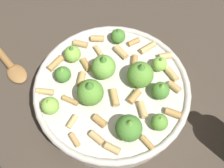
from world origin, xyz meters
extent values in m
plane|color=#42382D|center=(0.00, 0.00, 0.00)|extent=(2.40, 2.40, 0.00)
cylinder|color=beige|center=(0.00, 0.00, 0.03)|extent=(0.27, 0.27, 0.05)
torus|color=beige|center=(0.00, 0.00, 0.05)|extent=(0.28, 0.28, 0.01)
sphere|color=#4C8933|center=(0.08, 0.03, 0.07)|extent=(0.03, 0.03, 0.03)
cone|color=#75B247|center=(0.08, 0.03, 0.08)|extent=(0.01, 0.01, 0.01)
sphere|color=#4C8933|center=(0.04, -0.10, 0.07)|extent=(0.03, 0.03, 0.03)
cone|color=#4C8933|center=(0.04, -0.10, 0.08)|extent=(0.01, 0.01, 0.01)
sphere|color=#75B247|center=(0.03, -0.02, 0.07)|extent=(0.04, 0.04, 0.04)
cone|color=#4C8933|center=(0.03, -0.02, 0.10)|extent=(0.02, 0.02, 0.02)
sphere|color=#4C8933|center=(-0.08, -0.03, 0.07)|extent=(0.03, 0.03, 0.03)
cone|color=#75B247|center=(-0.08, -0.03, 0.08)|extent=(0.02, 0.02, 0.01)
sphere|color=#4C8933|center=(-0.07, 0.06, 0.07)|extent=(0.04, 0.04, 0.04)
cone|color=#609E38|center=(-0.07, 0.06, 0.09)|extent=(0.02, 0.02, 0.02)
sphere|color=#609E38|center=(0.02, 0.04, 0.07)|extent=(0.05, 0.05, 0.05)
cone|color=#4C8933|center=(0.02, 0.04, 0.10)|extent=(0.02, 0.02, 0.02)
sphere|color=#8CC64C|center=(-0.05, -0.08, 0.06)|extent=(0.03, 0.03, 0.03)
cone|color=#4C8933|center=(-0.05, -0.08, 0.08)|extent=(0.01, 0.01, 0.01)
sphere|color=#8CC64C|center=(0.07, 0.09, 0.07)|extent=(0.03, 0.03, 0.03)
cone|color=#8CC64C|center=(0.07, 0.09, 0.08)|extent=(0.01, 0.01, 0.01)
sphere|color=#609E38|center=(-0.04, -0.03, 0.07)|extent=(0.05, 0.05, 0.05)
cone|color=#4C8933|center=(-0.04, -0.03, 0.10)|extent=(0.02, 0.02, 0.02)
sphere|color=#8CC64C|center=(0.09, -0.02, 0.07)|extent=(0.03, 0.03, 0.03)
cone|color=#4C8933|center=(0.09, -0.02, 0.08)|extent=(0.01, 0.01, 0.01)
sphere|color=#609E38|center=(-0.10, 0.02, 0.06)|extent=(0.03, 0.03, 0.03)
cone|color=#75B247|center=(-0.10, 0.02, 0.08)|extent=(0.02, 0.02, 0.01)
cylinder|color=tan|center=(-0.04, 0.00, 0.06)|extent=(0.02, 0.03, 0.01)
cylinder|color=tan|center=(-0.10, -0.05, 0.06)|extent=(0.03, 0.02, 0.01)
cylinder|color=tan|center=(0.00, 0.12, 0.06)|extent=(0.03, 0.02, 0.01)
cylinder|color=tan|center=(-0.05, -0.11, 0.06)|extent=(0.03, 0.03, 0.01)
cylinder|color=tan|center=(-0.03, 0.10, 0.06)|extent=(0.03, 0.02, 0.01)
cylinder|color=tan|center=(0.05, 0.06, 0.06)|extent=(0.03, 0.01, 0.01)
cylinder|color=tan|center=(-0.07, 0.01, 0.06)|extent=(0.03, 0.03, 0.01)
cylinder|color=tan|center=(0.02, -0.07, 0.06)|extent=(0.03, 0.02, 0.01)
cylinder|color=tan|center=(0.01, -0.11, 0.06)|extent=(0.02, 0.03, 0.01)
cylinder|color=tan|center=(0.10, -0.05, 0.06)|extent=(0.03, 0.02, 0.01)
cylinder|color=tan|center=(0.09, 0.07, 0.06)|extent=(0.03, 0.02, 0.01)
cylinder|color=tan|center=(-0.08, -0.08, 0.06)|extent=(0.03, 0.02, 0.01)
cylinder|color=tan|center=(-0.10, 0.06, 0.06)|extent=(0.03, 0.02, 0.01)
cylinder|color=tan|center=(0.08, -0.08, 0.06)|extent=(0.03, 0.02, 0.01)
cylinder|color=tan|center=(0.02, 0.09, 0.06)|extent=(0.01, 0.02, 0.01)
cylinder|color=tan|center=(-0.12, -0.01, 0.06)|extent=(0.03, 0.02, 0.01)
cylinder|color=tan|center=(-0.02, 0.02, 0.06)|extent=(0.03, 0.03, 0.01)
cylinder|color=tan|center=(-0.02, -0.11, 0.06)|extent=(0.02, 0.04, 0.01)
cylinder|color=tan|center=(0.05, 0.02, 0.06)|extent=(0.02, 0.03, 0.01)
cylinder|color=tan|center=(-0.01, -0.07, 0.06)|extent=(0.02, 0.03, 0.01)
cylinder|color=tan|center=(-0.06, 0.10, 0.06)|extent=(0.03, 0.01, 0.01)
cylinder|color=tan|center=(0.06, -0.01, 0.06)|extent=(0.03, 0.02, 0.01)
cylinder|color=tan|center=(-0.02, 0.07, 0.06)|extent=(0.03, 0.02, 0.01)
cylinder|color=tan|center=(0.06, -0.05, 0.06)|extent=(0.03, 0.02, 0.01)
cylinder|color=tan|center=(0.11, 0.01, 0.06)|extent=(0.02, 0.04, 0.01)
ellipsoid|color=#9E703D|center=(0.20, 0.05, 0.01)|extent=(0.06, 0.05, 0.01)
camera|label=1|loc=(-0.12, 0.20, 0.47)|focal=43.33mm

